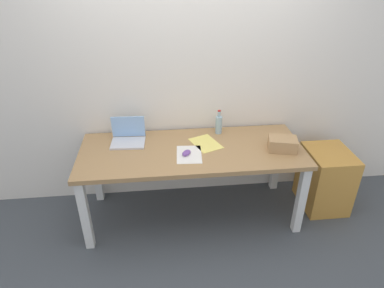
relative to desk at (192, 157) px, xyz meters
The scene contains 10 objects.
ground_plane 0.64m from the desk, ahead, with size 8.00×8.00×0.00m, color #42474C.
back_wall 0.80m from the desk, 90.00° to the left, with size 5.20×0.08×2.60m, color silver.
desk is the anchor object (origin of this frame).
laptop_left 0.61m from the desk, 161.55° to the left, with size 0.31×0.24×0.22m.
beer_bottle 0.43m from the desk, 44.38° to the left, with size 0.06×0.06×0.23m.
computer_mouse 0.15m from the desk, 122.72° to the right, with size 0.06×0.10×0.03m, color #724799.
cardboard_box 0.80m from the desk, ahead, with size 0.24×0.17×0.11m, color tan.
paper_sheet_near_back 0.18m from the desk, 32.59° to the left, with size 0.21×0.30×0.00m, color #F4E06B.
paper_sheet_center 0.13m from the desk, 110.82° to the right, with size 0.21×0.30×0.00m, color white.
filing_cabinet 1.36m from the desk, ahead, with size 0.40×0.48×0.60m, color #C68938.
Camera 1 is at (-0.27, -2.54, 2.22)m, focal length 31.52 mm.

